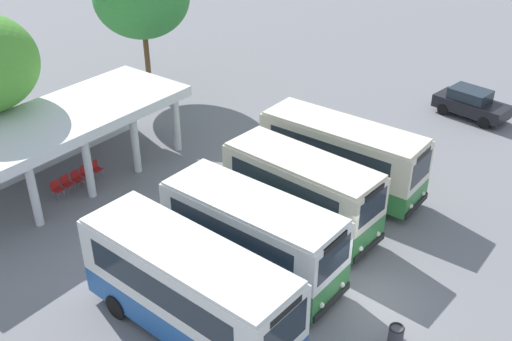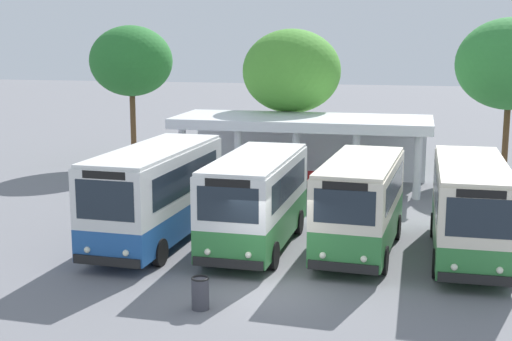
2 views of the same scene
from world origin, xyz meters
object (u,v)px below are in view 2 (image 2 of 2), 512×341
at_px(city_bus_nearest_orange, 156,191).
at_px(city_bus_second_in_row, 256,198).
at_px(city_bus_middle_cream, 360,202).
at_px(waiting_chair_fourth_seat, 312,178).
at_px(city_bus_fourth_amber, 470,206).
at_px(waiting_chair_end_by_column, 278,177).
at_px(waiting_chair_second_from_end, 289,177).
at_px(litter_bin_apron, 200,293).
at_px(waiting_chair_fifth_seat, 323,179).
at_px(waiting_chair_middle_seat, 300,178).

xyz_separation_m(city_bus_nearest_orange, city_bus_second_in_row, (3.56, 0.21, -0.10)).
height_order(city_bus_middle_cream, waiting_chair_fourth_seat, city_bus_middle_cream).
relative_size(city_bus_second_in_row, city_bus_fourth_amber, 0.93).
bearing_deg(waiting_chair_end_by_column, waiting_chair_second_from_end, 2.34).
distance_m(city_bus_middle_cream, litter_bin_apron, 7.28).
bearing_deg(waiting_chair_second_from_end, city_bus_middle_cream, -66.89).
relative_size(city_bus_second_in_row, litter_bin_apron, 7.80).
xyz_separation_m(city_bus_middle_cream, waiting_chair_fifth_seat, (-2.53, 9.79, -1.25)).
distance_m(city_bus_middle_cream, city_bus_fourth_amber, 3.57).
xyz_separation_m(city_bus_nearest_orange, waiting_chair_middle_seat, (3.49, 10.23, -1.36)).
height_order(city_bus_nearest_orange, city_bus_fourth_amber, city_bus_nearest_orange).
distance_m(waiting_chair_second_from_end, waiting_chair_fourth_seat, 1.10).
height_order(city_bus_fourth_amber, waiting_chair_fourth_seat, city_bus_fourth_amber).
height_order(city_bus_fourth_amber, waiting_chair_fifth_seat, city_bus_fourth_amber).
height_order(city_bus_fourth_amber, waiting_chair_end_by_column, city_bus_fourth_amber).
bearing_deg(city_bus_fourth_amber, waiting_chair_end_by_column, 130.94).
bearing_deg(litter_bin_apron, waiting_chair_second_from_end, 91.51).
distance_m(city_bus_middle_cream, waiting_chair_second_from_end, 10.72).
distance_m(city_bus_nearest_orange, city_bus_fourth_amber, 10.70).
distance_m(waiting_chair_second_from_end, waiting_chair_fifth_seat, 1.65).
height_order(city_bus_middle_cream, waiting_chair_second_from_end, city_bus_middle_cream).
relative_size(city_bus_second_in_row, waiting_chair_second_from_end, 8.16).
relative_size(waiting_chair_end_by_column, waiting_chair_fifth_seat, 1.00).
distance_m(city_bus_middle_cream, waiting_chair_middle_seat, 10.50).
bearing_deg(waiting_chair_fifth_seat, city_bus_fourth_amber, -57.56).
bearing_deg(waiting_chair_fourth_seat, city_bus_second_in_row, -92.74).
bearing_deg(waiting_chair_fourth_seat, city_bus_middle_cream, -72.62).
height_order(city_bus_fourth_amber, litter_bin_apron, city_bus_fourth_amber).
relative_size(city_bus_nearest_orange, city_bus_second_in_row, 1.12).
bearing_deg(city_bus_nearest_orange, waiting_chair_middle_seat, 71.16).
bearing_deg(waiting_chair_fourth_seat, waiting_chair_end_by_column, -177.96).
bearing_deg(city_bus_nearest_orange, city_bus_middle_cream, 3.63).
height_order(city_bus_second_in_row, waiting_chair_fourth_seat, city_bus_second_in_row).
xyz_separation_m(city_bus_nearest_orange, litter_bin_apron, (3.36, -5.64, -1.43)).
xyz_separation_m(city_bus_second_in_row, waiting_chair_middle_seat, (-0.07, 10.02, -1.26)).
bearing_deg(waiting_chair_end_by_column, waiting_chair_fourth_seat, 2.04).
relative_size(city_bus_fourth_amber, waiting_chair_fourth_seat, 8.77).
height_order(city_bus_nearest_orange, litter_bin_apron, city_bus_nearest_orange).
bearing_deg(waiting_chair_fourth_seat, city_bus_nearest_orange, -111.46).
height_order(city_bus_nearest_orange, waiting_chair_fifth_seat, city_bus_nearest_orange).
relative_size(city_bus_fourth_amber, waiting_chair_fifth_seat, 8.77).
xyz_separation_m(city_bus_middle_cream, waiting_chair_fourth_seat, (-3.08, 9.83, -1.25)).
xyz_separation_m(city_bus_middle_cream, city_bus_fourth_amber, (3.56, 0.21, 0.01)).
distance_m(city_bus_nearest_orange, waiting_chair_fifth_seat, 11.31).
xyz_separation_m(city_bus_second_in_row, waiting_chair_fourth_seat, (0.48, 10.07, -1.26)).
height_order(waiting_chair_middle_seat, waiting_chair_fourth_seat, same).
xyz_separation_m(city_bus_second_in_row, city_bus_middle_cream, (3.56, 0.24, -0.01)).
xyz_separation_m(waiting_chair_second_from_end, waiting_chair_middle_seat, (0.55, -0.02, 0.00)).
distance_m(city_bus_fourth_amber, waiting_chair_end_by_column, 12.71).
height_order(waiting_chair_second_from_end, litter_bin_apron, litter_bin_apron).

